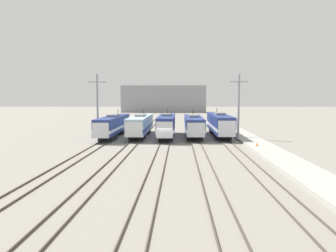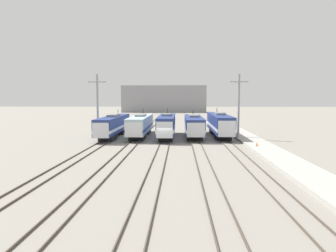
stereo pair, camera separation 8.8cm
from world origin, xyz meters
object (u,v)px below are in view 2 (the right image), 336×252
locomotive_center (167,126)px  traffic_cone (257,144)px  locomotive_far_right (220,124)px  locomotive_center_left (140,125)px  catenary_tower_right (239,105)px  catenary_tower_left (97,105)px  locomotive_center_right (194,126)px  locomotive_far_left (113,125)px

locomotive_center → traffic_cone: locomotive_center is taller
locomotive_far_right → locomotive_center_left: bearing=-175.5°
locomotive_center → catenary_tower_right: catenary_tower_right is taller
catenary_tower_left → catenary_tower_right: bearing=0.0°
locomotive_center_right → traffic_cone: locomotive_center_right is taller
catenary_tower_right → locomotive_far_left: bearing=176.5°
locomotive_far_left → catenary_tower_right: catenary_tower_right is taller
locomotive_center → locomotive_center_right: 5.12m
locomotive_center_right → catenary_tower_right: catenary_tower_right is taller
locomotive_center_right → catenary_tower_left: bearing=-172.9°
locomotive_far_left → locomotive_center: 9.72m
traffic_cone → locomotive_center_right: bearing=122.4°
catenary_tower_left → catenary_tower_right: (24.54, 0.00, 0.00)m
locomotive_center → catenary_tower_right: size_ratio=1.53×
catenary_tower_right → locomotive_center_right: bearing=164.6°
catenary_tower_right → traffic_cone: (0.68, -10.96, -5.16)m
locomotive_far_left → locomotive_center: locomotive_center is taller
locomotive_far_left → locomotive_far_right: bearing=6.3°
locomotive_far_right → catenary_tower_right: size_ratio=1.77×
locomotive_center_left → locomotive_center: locomotive_center is taller
locomotive_far_left → locomotive_center_right: bearing=2.9°
locomotive_center_right → traffic_cone: (8.30, -13.06, -1.42)m
catenary_tower_right → traffic_cone: size_ratio=18.10×
locomotive_far_left → locomotive_center_left: (4.84, 1.00, -0.01)m
locomotive_center_left → traffic_cone: (17.98, -13.32, -1.46)m
locomotive_center → catenary_tower_right: 12.98m
locomotive_far_right → catenary_tower_left: size_ratio=1.77×
locomotive_center → traffic_cone: (13.14, -11.39, -1.56)m
traffic_cone → locomotive_far_left: bearing=151.6°
locomotive_far_right → locomotive_center: bearing=-162.4°
locomotive_center_right → traffic_cone: bearing=-57.6°
locomotive_far_left → locomotive_center: (9.68, -0.93, 0.09)m
locomotive_center_left → locomotive_far_right: locomotive_far_right is taller
locomotive_far_left → traffic_cone: bearing=-28.4°
locomotive_center_right → locomotive_center: bearing=-161.0°
locomotive_center_left → locomotive_far_left: bearing=-168.4°
traffic_cone → catenary_tower_right: bearing=93.5°
locomotive_center_left → locomotive_far_right: 14.57m
locomotive_center → locomotive_far_right: size_ratio=0.86×
locomotive_far_right → catenary_tower_left: catenary_tower_left is taller
locomotive_center_left → catenary_tower_left: 8.46m
locomotive_far_left → locomotive_center: bearing=-5.5°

